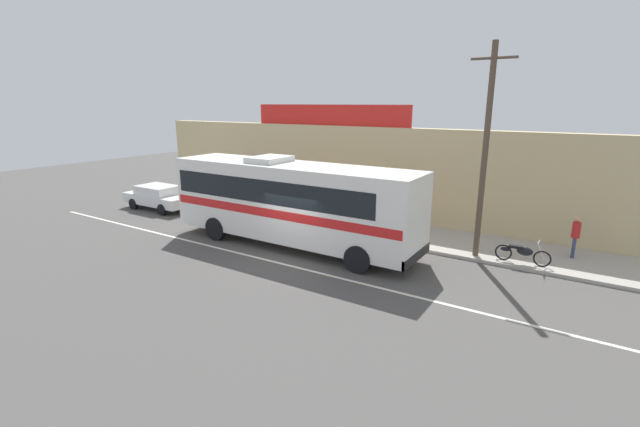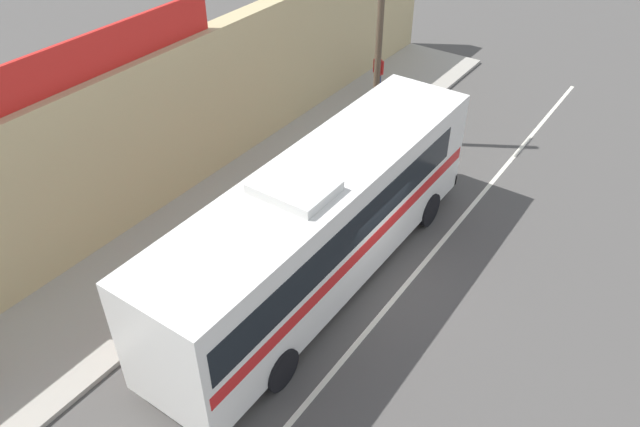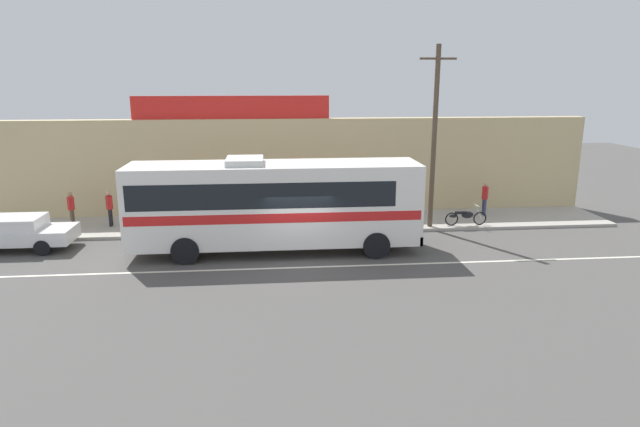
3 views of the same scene
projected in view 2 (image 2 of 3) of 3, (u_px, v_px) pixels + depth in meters
The scene contains 10 objects.
ground_plane at pixel (376, 278), 16.67m from camera, with size 70.00×70.00×0.00m, color #4F4C49.
sidewalk_slab at pixel (232, 210), 18.99m from camera, with size 30.00×3.60×0.14m, color #A8A399.
storefront_facade at pixel (172, 124), 18.56m from camera, with size 30.00×0.70×4.80m, color tan.
storefront_billboard at pixel (70, 64), 14.93m from camera, with size 9.47×0.12×1.10m, color red.
road_center_stripe at pixel (402, 289), 16.30m from camera, with size 30.00×0.14×0.01m, color silver.
intercity_bus at pixel (321, 220), 15.33m from camera, with size 11.26×2.66×3.78m.
utility_pole at pixel (380, 27), 19.86m from camera, with size 1.60×0.22×8.00m.
motorcycle_orange at pixel (314, 167), 20.04m from camera, with size 1.93×0.56×0.94m.
motorcycle_purple at pixel (396, 110), 23.19m from camera, with size 1.95×0.56×0.94m.
pedestrian_near_shop at pixel (378, 71), 24.71m from camera, with size 0.30×0.48×1.67m.
Camera 2 is at (-10.89, -5.73, 11.48)m, focal length 34.40 mm.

